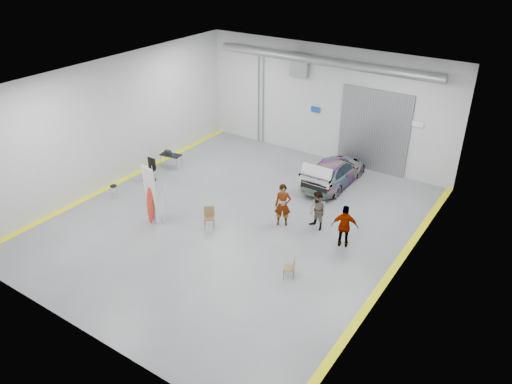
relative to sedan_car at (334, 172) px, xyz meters
The scene contains 13 objects.
ground 5.81m from the sedan_car, 109.67° to the right, with size 16.00×16.00×0.00m, color slate.
room_shell 5.01m from the sedan_car, 117.90° to the right, with size 14.02×16.18×6.01m.
sedan_car is the anchor object (origin of this frame).
person_a 4.63m from the sedan_car, 91.36° to the right, with size 0.68×0.44×1.86m, color #977A52.
person_b 4.29m from the sedan_car, 73.09° to the right, with size 0.83×0.64×1.70m, color slate.
person_c 5.39m from the sedan_car, 59.80° to the right, with size 1.04×0.43×1.79m, color brown.
surfboard_display 8.93m from the sedan_car, 122.07° to the right, with size 0.77×0.30×2.74m.
folding_chair_near 6.99m from the sedan_car, 110.93° to the right, with size 0.59×0.64×0.90m.
folding_chair_far 7.82m from the sedan_car, 75.58° to the right, with size 0.52×0.65×0.84m.
shop_stool 10.42m from the sedan_car, 138.00° to the right, with size 0.33×0.33×0.64m.
work_table 8.45m from the sedan_car, 159.36° to the right, with size 1.17×0.70×0.90m.
office_chair 8.98m from the sedan_car, 148.42° to the right, with size 0.60×0.60×1.12m.
trunk_lid 2.07m from the sedan_car, 90.00° to the right, with size 1.50×0.91×0.04m, color silver.
Camera 1 is at (10.88, -14.66, 11.17)m, focal length 35.00 mm.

